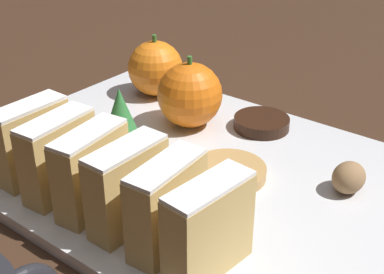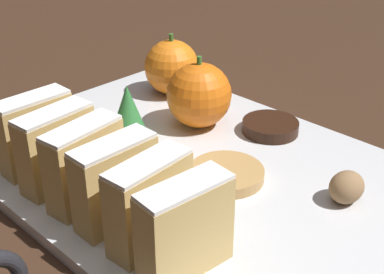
{
  "view_description": "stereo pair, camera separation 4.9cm",
  "coord_description": "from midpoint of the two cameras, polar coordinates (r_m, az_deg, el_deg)",
  "views": [
    {
      "loc": [
        -0.34,
        -0.26,
        0.27
      ],
      "look_at": [
        0.0,
        0.0,
        0.04
      ],
      "focal_mm": 50.0,
      "sensor_mm": 36.0,
      "label": 1
    },
    {
      "loc": [
        -0.31,
        -0.3,
        0.27
      ],
      "look_at": [
        0.0,
        0.0,
        0.04
      ],
      "focal_mm": 50.0,
      "sensor_mm": 36.0,
      "label": 2
    }
  ],
  "objects": [
    {
      "name": "orange_near",
      "position": [
        0.64,
        -6.12,
        7.26
      ],
      "size": [
        0.07,
        0.07,
        0.07
      ],
      "color": "orange",
      "rests_on": "serving_platter"
    },
    {
      "name": "ground_plane",
      "position": [
        0.51,
        -2.75,
        -4.27
      ],
      "size": [
        6.0,
        6.0,
        0.0
      ],
      "primitive_type": "plane",
      "color": "#382316"
    },
    {
      "name": "orange_far",
      "position": [
        0.56,
        -2.73,
        4.45
      ],
      "size": [
        0.07,
        0.07,
        0.08
      ],
      "color": "orange",
      "rests_on": "serving_platter"
    },
    {
      "name": "serving_platter",
      "position": [
        0.5,
        -2.76,
        -3.69
      ],
      "size": [
        0.31,
        0.43,
        0.01
      ],
      "color": "silver",
      "rests_on": "ground_plane"
    },
    {
      "name": "stollen_slice_sixth",
      "position": [
        0.49,
        -19.4,
        -0.5
      ],
      "size": [
        0.07,
        0.03,
        0.07
      ],
      "color": "tan",
      "rests_on": "serving_platter"
    },
    {
      "name": "stollen_slice_fifth",
      "position": [
        0.46,
        -16.99,
        -2.07
      ],
      "size": [
        0.07,
        0.03,
        0.07
      ],
      "color": "tan",
      "rests_on": "serving_platter"
    },
    {
      "name": "stollen_slice_fourth",
      "position": [
        0.44,
        -13.82,
        -3.63
      ],
      "size": [
        0.07,
        0.03,
        0.07
      ],
      "color": "tan",
      "rests_on": "serving_platter"
    },
    {
      "name": "chocolate_cookie",
      "position": [
        0.56,
        5.01,
        1.44
      ],
      "size": [
        0.06,
        0.06,
        0.01
      ],
      "color": "black",
      "rests_on": "serving_platter"
    },
    {
      "name": "walnut",
      "position": [
        0.47,
        13.57,
        -4.31
      ],
      "size": [
        0.03,
        0.03,
        0.03
      ],
      "color": "#8E6B47",
      "rests_on": "serving_platter"
    },
    {
      "name": "stollen_slice_front",
      "position": [
        0.36,
        -2.07,
        -9.82
      ],
      "size": [
        0.07,
        0.03,
        0.07
      ],
      "color": "tan",
      "rests_on": "serving_platter"
    },
    {
      "name": "stollen_slice_third",
      "position": [
        0.41,
        -10.27,
        -5.4
      ],
      "size": [
        0.07,
        0.03,
        0.07
      ],
      "color": "tan",
      "rests_on": "serving_platter"
    },
    {
      "name": "evergreen_sprig",
      "position": [
        0.55,
        -9.96,
        2.57
      ],
      "size": [
        0.04,
        0.04,
        0.05
      ],
      "color": "#2D7538",
      "rests_on": "serving_platter"
    },
    {
      "name": "stollen_slice_second",
      "position": [
        0.39,
        -6.31,
        -7.41
      ],
      "size": [
        0.07,
        0.03,
        0.07
      ],
      "color": "tan",
      "rests_on": "serving_platter"
    },
    {
      "name": "gingerbread_cookie",
      "position": [
        0.48,
        1.08,
        -3.8
      ],
      "size": [
        0.07,
        0.07,
        0.01
      ],
      "color": "tan",
      "rests_on": "serving_platter"
    }
  ]
}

